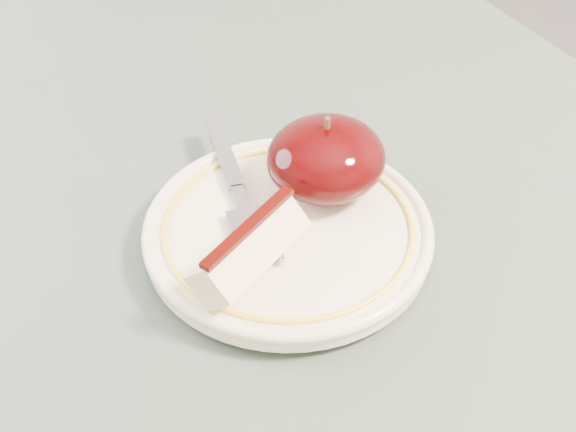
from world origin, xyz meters
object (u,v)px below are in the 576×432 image
table (138,349)px  plate (288,231)px  fork (237,189)px  apple_half (326,158)px

table → plate: (0.11, -0.04, 0.10)m
table → fork: 0.14m
table → apple_half: apple_half is taller
apple_half → fork: (-0.06, 0.02, -0.02)m
table → fork: (0.09, 0.01, 0.11)m
fork → plate: bearing=-149.3°
table → plate: plate is taller
plate → apple_half: (0.04, 0.02, 0.03)m
plate → fork: (-0.01, 0.05, 0.01)m
table → plate: size_ratio=4.61×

